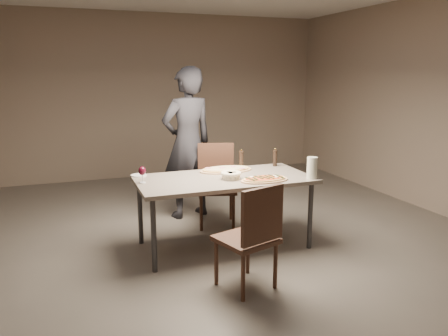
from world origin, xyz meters
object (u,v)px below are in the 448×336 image
object	(u,v)px
bread_basket	(231,175)
pepper_mill_left	(241,159)
ham_pizza	(226,169)
carafe	(312,168)
diner	(188,143)
chair_far	(216,180)
chair_near	(253,232)
dining_table	(224,183)
zucchini_pizza	(264,179)

from	to	relation	value
bread_basket	pepper_mill_left	xyz separation A→B (m)	(0.30, 0.47, 0.06)
bread_basket	ham_pizza	bearing A→B (deg)	77.62
bread_basket	carafe	xyz separation A→B (m)	(0.79, -0.26, 0.07)
pepper_mill_left	diner	bearing A→B (deg)	120.96
pepper_mill_left	chair_far	world-z (taller)	chair_far
carafe	chair_near	world-z (taller)	carafe
carafe	chair_near	size ratio (longest dim) A/B	0.24
dining_table	diner	bearing A→B (deg)	94.27
bread_basket	chair_near	bearing A→B (deg)	-99.71
bread_basket	chair_near	xyz separation A→B (m)	(-0.16, -0.91, -0.27)
dining_table	pepper_mill_left	bearing A→B (deg)	47.50
dining_table	zucchini_pizza	size ratio (longest dim) A/B	3.59
pepper_mill_left	chair_near	bearing A→B (deg)	-108.45
chair_far	diner	bearing A→B (deg)	-39.47
dining_table	zucchini_pizza	bearing A→B (deg)	-39.42
zucchini_pizza	carafe	size ratio (longest dim) A/B	2.25
pepper_mill_left	diner	size ratio (longest dim) A/B	0.11
chair_near	chair_far	world-z (taller)	chair_far
zucchini_pizza	bread_basket	xyz separation A→B (m)	(-0.29, 0.19, 0.03)
carafe	diner	bearing A→B (deg)	122.24
bread_basket	chair_far	bearing A→B (deg)	81.45
zucchini_pizza	dining_table	bearing A→B (deg)	127.02
chair_far	ham_pizza	bearing A→B (deg)	101.39
ham_pizza	diner	distance (m)	0.86
zucchini_pizza	pepper_mill_left	xyz separation A→B (m)	(0.02, 0.65, 0.08)
dining_table	chair_near	size ratio (longest dim) A/B	1.94
chair_far	diner	world-z (taller)	diner
ham_pizza	diner	xyz separation A→B (m)	(-0.21, 0.82, 0.18)
chair_far	diner	distance (m)	0.60
ham_pizza	diner	size ratio (longest dim) A/B	0.32
zucchini_pizza	ham_pizza	world-z (taller)	zucchini_pizza
ham_pizza	bread_basket	world-z (taller)	bread_basket
dining_table	bread_basket	xyz separation A→B (m)	(0.04, -0.09, 0.10)
diner	ham_pizza	bearing A→B (deg)	90.20
dining_table	zucchini_pizza	world-z (taller)	zucchini_pizza
diner	chair_near	bearing A→B (deg)	75.18
carafe	chair_near	distance (m)	1.19
pepper_mill_left	carafe	world-z (taller)	carafe
bread_basket	carafe	size ratio (longest dim) A/B	0.96
dining_table	carafe	size ratio (longest dim) A/B	8.10
zucchini_pizza	carafe	bearing A→B (deg)	-22.22
dining_table	ham_pizza	bearing A→B (deg)	66.01
dining_table	chair_far	xyz separation A→B (m)	(0.17, 0.73, -0.15)
pepper_mill_left	chair_far	distance (m)	0.50
zucchini_pizza	ham_pizza	size ratio (longest dim) A/B	0.84
dining_table	carafe	xyz separation A→B (m)	(0.83, -0.35, 0.17)
bread_basket	carafe	world-z (taller)	carafe
chair_near	chair_far	size ratio (longest dim) A/B	0.96
pepper_mill_left	carafe	distance (m)	0.87
pepper_mill_left	carafe	bearing A→B (deg)	-56.53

